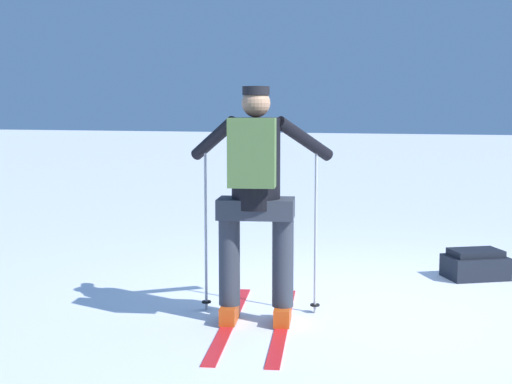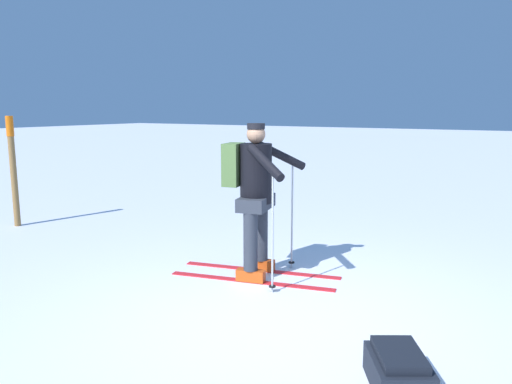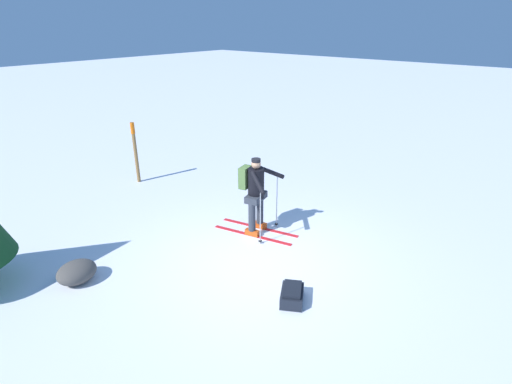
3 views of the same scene
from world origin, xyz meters
name	(u,v)px [view 2 (image 2 of 3)]	position (x,y,z in m)	size (l,w,h in m)	color
ground_plane	(280,316)	(0.00, 0.00, 0.00)	(80.00, 80.00, 0.00)	white
skier	(254,190)	(-0.79, -0.75, 0.95)	(1.05, 1.87, 1.66)	red
dropped_backpack	(398,370)	(0.61, 1.20, 0.12)	(0.63, 0.57, 0.26)	black
trail_marker	(13,163)	(-0.91, -5.13, 0.98)	(0.11, 0.11, 1.70)	olive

